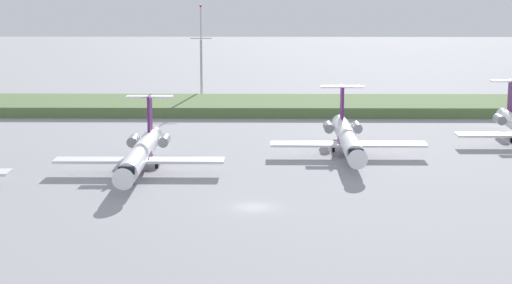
% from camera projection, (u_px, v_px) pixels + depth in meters
% --- Properties ---
extents(ground_plane, '(500.00, 500.00, 0.00)m').
position_uv_depth(ground_plane, '(256.00, 156.00, 134.71)').
color(ground_plane, '#939399').
extents(grass_berm, '(320.00, 20.00, 1.98)m').
position_uv_depth(grass_berm, '(259.00, 106.00, 178.24)').
color(grass_berm, '#597542').
rests_on(grass_berm, ground).
extents(regional_jet_third, '(22.81, 31.00, 9.00)m').
position_uv_depth(regional_jet_third, '(141.00, 153.00, 123.76)').
color(regional_jet_third, white).
rests_on(regional_jet_third, ground).
extents(regional_jet_fourth, '(22.81, 31.00, 9.00)m').
position_uv_depth(regional_jet_fourth, '(347.00, 138.00, 135.14)').
color(regional_jet_fourth, white).
rests_on(regional_jet_fourth, ground).
extents(antenna_mast, '(4.40, 0.50, 20.01)m').
position_uv_depth(antenna_mast, '(201.00, 61.00, 190.80)').
color(antenna_mast, '#B2B2B7').
rests_on(antenna_mast, ground).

